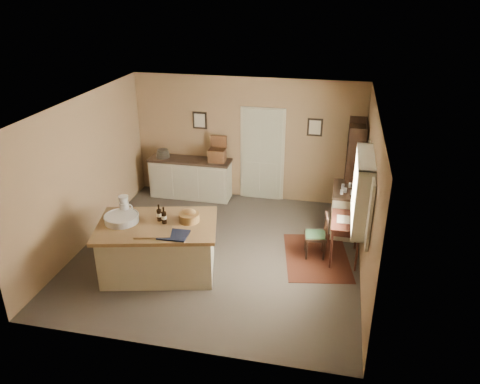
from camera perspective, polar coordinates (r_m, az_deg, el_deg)
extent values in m
plane|color=#51483E|center=(8.59, -2.56, -7.31)|extent=(5.00, 5.00, 0.00)
cube|color=#926F4B|center=(10.25, 0.84, 6.43)|extent=(5.00, 0.10, 2.70)
cube|color=#926F4B|center=(5.87, -9.02, -8.58)|extent=(5.00, 0.10, 2.70)
cube|color=#926F4B|center=(8.91, -18.50, 2.29)|extent=(0.10, 5.00, 2.70)
cube|color=#926F4B|center=(7.75, 15.43, -0.61)|extent=(0.10, 5.00, 2.70)
plane|color=silver|center=(7.53, -2.94, 10.44)|extent=(5.00, 5.00, 0.00)
cube|color=#A8A78B|center=(10.25, 2.72, 4.68)|extent=(0.97, 0.06, 2.11)
cube|color=black|center=(10.37, -4.93, 8.70)|extent=(0.32, 0.02, 0.38)
cube|color=beige|center=(10.36, -4.95, 8.68)|extent=(0.24, 0.01, 0.30)
cube|color=black|center=(9.95, 9.12, 7.80)|extent=(0.32, 0.02, 0.38)
cube|color=beige|center=(9.93, 9.12, 7.78)|extent=(0.24, 0.01, 0.30)
cube|color=#B7AD94|center=(7.71, 14.28, -3.37)|extent=(0.25, 1.32, 0.06)
cube|color=#B7AD94|center=(7.29, 15.14, 4.02)|extent=(0.25, 1.32, 0.06)
cube|color=white|center=(7.49, 15.61, 0.14)|extent=(0.01, 1.20, 1.00)
cube|color=#B7AD94|center=(6.75, 15.56, -2.64)|extent=(0.04, 0.35, 1.00)
cube|color=#B7AD94|center=(8.25, 15.17, 2.46)|extent=(0.04, 0.35, 1.00)
cube|color=#B7AD94|center=(7.96, -9.86, -6.90)|extent=(2.00, 1.50, 0.85)
cube|color=olive|center=(7.74, -10.10, -4.02)|extent=(2.16, 1.66, 0.06)
cylinder|color=white|center=(7.88, -14.23, -3.16)|extent=(0.56, 0.56, 0.11)
cube|color=olive|center=(7.46, -10.49, -4.82)|extent=(0.63, 0.51, 0.03)
cube|color=black|center=(7.33, -8.10, -5.19)|extent=(0.46, 0.37, 0.02)
cylinder|color=olive|center=(7.69, -6.21, -3.10)|extent=(0.34, 0.34, 0.14)
cylinder|color=black|center=(7.75, -9.84, -2.51)|extent=(0.08, 0.08, 0.29)
cylinder|color=black|center=(7.65, -9.26, -2.82)|extent=(0.08, 0.08, 0.29)
cube|color=#B7AD94|center=(10.60, -6.03, 1.58)|extent=(1.79, 0.49, 0.85)
cube|color=#332319|center=(10.43, -6.14, 3.86)|extent=(1.83, 0.52, 0.05)
cube|color=#52301A|center=(10.20, -2.81, 4.48)|extent=(0.36, 0.27, 0.28)
cylinder|color=#59544F|center=(10.60, -9.40, 4.66)|extent=(0.31, 0.31, 0.18)
cube|color=#431D0E|center=(8.55, 9.33, -7.81)|extent=(1.36, 1.77, 0.01)
cube|color=#3B1A13|center=(8.25, 12.83, -3.40)|extent=(0.50, 0.82, 0.03)
cube|color=#3B1A13|center=(8.28, 12.79, -3.83)|extent=(0.44, 0.76, 0.10)
cube|color=silver|center=(8.24, 12.50, -3.26)|extent=(0.22, 0.30, 0.01)
cylinder|color=black|center=(8.44, 13.55, -2.51)|extent=(0.05, 0.05, 0.05)
cylinder|color=#3B1A13|center=(8.11, 11.05, -6.92)|extent=(0.04, 0.04, 0.72)
cylinder|color=#3B1A13|center=(8.12, 14.05, -7.17)|extent=(0.04, 0.04, 0.72)
cylinder|color=#3B1A13|center=(8.76, 11.24, -4.43)|extent=(0.04, 0.04, 0.72)
cylinder|color=#3B1A13|center=(8.77, 14.00, -4.66)|extent=(0.04, 0.04, 0.72)
cube|color=#B7AD94|center=(9.32, 12.71, -2.27)|extent=(0.50, 0.91, 0.85)
cube|color=#332319|center=(9.13, 12.96, 0.25)|extent=(0.53, 0.95, 0.05)
cylinder|color=silver|center=(8.97, 12.81, 0.33)|extent=(0.22, 0.22, 0.09)
cube|color=black|center=(9.32, 13.72, 1.57)|extent=(0.34, 0.04, 2.01)
cube|color=black|center=(10.12, 13.70, 3.43)|extent=(0.34, 0.04, 2.01)
cube|color=black|center=(9.73, 14.66, 2.45)|extent=(0.02, 0.91, 2.01)
cube|color=black|center=(10.10, 13.18, -2.50)|extent=(0.34, 0.87, 0.03)
cube|color=black|center=(9.89, 13.45, 0.10)|extent=(0.34, 0.87, 0.03)
cube|color=black|center=(9.70, 13.74, 2.82)|extent=(0.34, 0.87, 0.03)
cube|color=black|center=(9.56, 13.98, 5.06)|extent=(0.34, 0.87, 0.03)
cube|color=black|center=(9.44, 14.23, 7.36)|extent=(0.34, 0.87, 0.03)
cylinder|color=white|center=(9.68, 13.78, 3.14)|extent=(0.12, 0.12, 0.11)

